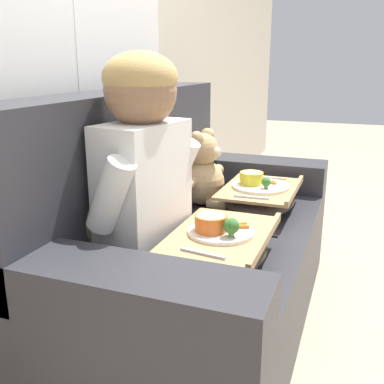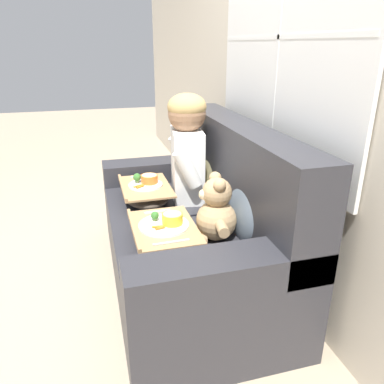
# 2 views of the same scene
# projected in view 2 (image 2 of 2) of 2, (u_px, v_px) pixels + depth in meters

# --- Properties ---
(ground_plane) EXTENTS (14.00, 14.00, 0.00)m
(ground_plane) POSITION_uv_depth(u_px,v_px,m) (187.00, 280.00, 2.36)
(ground_plane) COLOR tan
(wall_back_with_window) EXTENTS (8.00, 0.08, 2.60)m
(wall_back_with_window) POSITION_uv_depth(u_px,v_px,m) (285.00, 60.00, 2.02)
(wall_back_with_window) COLOR beige
(wall_back_with_window) RESTS_ON ground_plane
(couch) EXTENTS (1.62, 0.87, 0.97)m
(couch) POSITION_uv_depth(u_px,v_px,m) (198.00, 230.00, 2.25)
(couch) COLOR #2D2D33
(couch) RESTS_ON ground_plane
(throw_pillow_behind_child) EXTENTS (0.37, 0.18, 0.38)m
(throw_pillow_behind_child) POSITION_uv_depth(u_px,v_px,m) (212.00, 170.00, 2.46)
(throw_pillow_behind_child) COLOR tan
(throw_pillow_behind_child) RESTS_ON couch
(throw_pillow_behind_teddy) EXTENTS (0.38, 0.18, 0.40)m
(throw_pillow_behind_teddy) POSITION_uv_depth(u_px,v_px,m) (248.00, 204.00, 1.93)
(throw_pillow_behind_teddy) COLOR slate
(throw_pillow_behind_teddy) RESTS_ON couch
(child_figure) EXTENTS (0.49, 0.26, 0.67)m
(child_figure) POSITION_uv_depth(u_px,v_px,m) (187.00, 142.00, 2.35)
(child_figure) COLOR white
(child_figure) RESTS_ON couch
(teddy_bear) EXTENTS (0.38, 0.26, 0.35)m
(teddy_bear) POSITION_uv_depth(u_px,v_px,m) (216.00, 212.00, 1.90)
(teddy_bear) COLOR tan
(teddy_bear) RESTS_ON couch
(lap_tray_child) EXTENTS (0.45, 0.31, 0.18)m
(lap_tray_child) POSITION_uv_depth(u_px,v_px,m) (146.00, 192.00, 2.39)
(lap_tray_child) COLOR #473D33
(lap_tray_child) RESTS_ON child_figure
(lap_tray_teddy) EXTENTS (0.44, 0.31, 0.17)m
(lap_tray_teddy) POSITION_uv_depth(u_px,v_px,m) (164.00, 234.00, 1.86)
(lap_tray_teddy) COLOR #473D33
(lap_tray_teddy) RESTS_ON teddy_bear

